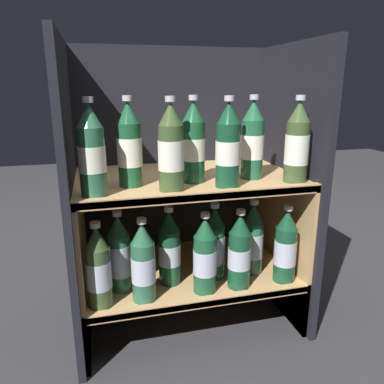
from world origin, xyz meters
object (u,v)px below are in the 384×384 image
at_px(bottle_lower_back_2, 214,245).
at_px(bottle_lower_front_1, 143,264).
at_px(bottle_upper_front_0, 92,153).
at_px(bottle_upper_front_3, 297,144).
at_px(bottle_lower_back_0, 119,255).
at_px(bottle_upper_back_0, 129,147).
at_px(bottle_lower_front_0, 99,269).
at_px(bottle_lower_front_4, 285,248).
at_px(bottle_lower_back_1, 169,249).
at_px(bottle_upper_front_2, 228,147).
at_px(bottle_lower_front_2, 205,257).
at_px(bottle_lower_front_3, 239,253).
at_px(bottle_upper_back_2, 252,142).
at_px(bottle_upper_front_1, 171,150).
at_px(bottle_upper_back_1, 193,144).
at_px(bottle_lower_back_3, 253,241).

bearing_deg(bottle_lower_back_2, bottle_lower_front_1, -161.77).
bearing_deg(bottle_upper_front_0, bottle_upper_front_3, 0.00).
xyz_separation_m(bottle_upper_front_0, bottle_lower_front_1, (0.11, 0.00, -0.31)).
bearing_deg(bottle_lower_front_1, bottle_lower_back_2, 18.23).
height_order(bottle_upper_front_0, bottle_lower_back_0, bottle_upper_front_0).
height_order(bottle_upper_back_0, bottle_lower_front_0, bottle_upper_back_0).
xyz_separation_m(bottle_lower_front_4, bottle_lower_back_1, (-0.34, 0.08, 0.00)).
bearing_deg(bottle_lower_back_0, bottle_lower_front_1, -51.61).
xyz_separation_m(bottle_upper_front_2, bottle_upper_back_0, (-0.25, 0.08, -0.00)).
bearing_deg(bottle_lower_front_2, bottle_upper_back_0, 158.60).
distance_m(bottle_lower_back_0, bottle_lower_back_1, 0.15).
distance_m(bottle_upper_back_0, bottle_lower_front_2, 0.37).
height_order(bottle_lower_front_2, bottle_lower_front_3, same).
xyz_separation_m(bottle_upper_back_2, bottle_lower_front_0, (-0.46, -0.08, -0.31)).
height_order(bottle_upper_front_1, bottle_upper_back_0, same).
height_order(bottle_lower_front_0, bottle_lower_front_4, same).
relative_size(bottle_upper_front_2, bottle_lower_back_2, 1.00).
height_order(bottle_upper_front_3, bottle_upper_back_0, same).
height_order(bottle_lower_front_0, bottle_lower_front_2, same).
height_order(bottle_lower_back_1, bottle_lower_back_2, same).
distance_m(bottle_upper_back_1, bottle_lower_back_3, 0.37).
relative_size(bottle_upper_back_2, bottle_lower_front_2, 1.00).
xyz_separation_m(bottle_upper_back_2, bottle_lower_back_3, (0.02, -0.00, -0.31)).
height_order(bottle_upper_front_1, bottle_lower_front_0, bottle_upper_front_1).
height_order(bottle_lower_front_2, bottle_lower_front_4, same).
xyz_separation_m(bottle_lower_front_0, bottle_lower_front_1, (0.12, -0.00, 0.00)).
bearing_deg(bottle_lower_front_1, bottle_lower_front_4, 0.00).
bearing_deg(bottle_upper_front_2, bottle_lower_front_1, 180.00).
height_order(bottle_upper_front_0, bottle_lower_front_4, bottle_upper_front_0).
xyz_separation_m(bottle_upper_front_2, bottle_lower_back_1, (-0.15, 0.08, -0.31)).
xyz_separation_m(bottle_upper_front_2, bottle_lower_front_1, (-0.24, 0.00, -0.31)).
bearing_deg(bottle_lower_front_1, bottle_upper_front_3, 0.00).
distance_m(bottle_upper_front_0, bottle_lower_back_2, 0.47).
relative_size(bottle_upper_back_1, bottle_lower_front_2, 1.00).
bearing_deg(bottle_lower_back_1, bottle_upper_back_0, 180.00).
distance_m(bottle_upper_back_2, bottle_lower_back_2, 0.33).
bearing_deg(bottle_lower_front_3, bottle_upper_back_2, 52.31).
height_order(bottle_lower_back_1, bottle_lower_back_3, same).
relative_size(bottle_upper_front_1, bottle_lower_front_1, 1.00).
height_order(bottle_lower_back_0, bottle_lower_back_2, same).
bearing_deg(bottle_lower_front_3, bottle_lower_front_2, -180.00).
xyz_separation_m(bottle_lower_back_0, bottle_lower_back_2, (0.29, 0.00, 0.00)).
bearing_deg(bottle_upper_front_0, bottle_upper_back_0, 37.38).
bearing_deg(bottle_upper_front_2, bottle_upper_back_0, 163.45).
height_order(bottle_upper_front_1, bottle_lower_front_4, bottle_upper_front_1).
height_order(bottle_upper_front_0, bottle_lower_front_0, bottle_upper_front_0).
xyz_separation_m(bottle_upper_front_2, bottle_lower_back_0, (-0.30, 0.08, -0.31)).
xyz_separation_m(bottle_upper_front_1, bottle_upper_front_2, (0.15, 0.00, 0.00)).
xyz_separation_m(bottle_upper_back_1, bottle_upper_back_2, (0.18, 0.00, -0.00)).
distance_m(bottle_upper_back_0, bottle_lower_front_0, 0.34).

